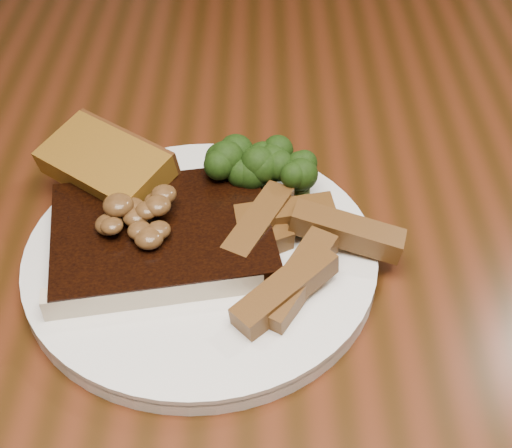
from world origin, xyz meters
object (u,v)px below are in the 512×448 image
(dining_table, at_px, (268,329))
(potato_wedges, at_px, (287,248))
(steak, at_px, (162,236))
(chair_far, at_px, (331,51))
(garlic_bread, at_px, (108,183))
(plate, at_px, (201,259))

(dining_table, xyz_separation_m, potato_wedges, (0.01, -0.02, 0.12))
(steak, bearing_deg, chair_far, 64.23)
(chair_far, relative_size, garlic_bread, 9.16)
(steak, height_order, potato_wedges, same)
(potato_wedges, bearing_deg, steak, 172.53)
(chair_far, xyz_separation_m, steak, (-0.20, -0.72, 0.25))
(chair_far, distance_m, plate, 0.78)
(dining_table, distance_m, garlic_bread, 0.19)
(dining_table, height_order, plate, plate)
(plate, relative_size, steak, 1.65)
(chair_far, height_order, potato_wedges, chair_far)
(chair_far, height_order, plate, chair_far)
(plate, bearing_deg, garlic_bread, 138.93)
(steak, distance_m, garlic_bread, 0.08)
(dining_table, height_order, garlic_bread, garlic_bread)
(plate, bearing_deg, dining_table, 11.25)
(dining_table, relative_size, potato_wedges, 14.60)
(plate, bearing_deg, steak, 167.98)
(dining_table, bearing_deg, potato_wedges, -52.98)
(chair_far, xyz_separation_m, garlic_bread, (-0.25, -0.65, 0.25))
(garlic_bread, bearing_deg, chair_far, 105.39)
(dining_table, bearing_deg, plate, -168.75)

